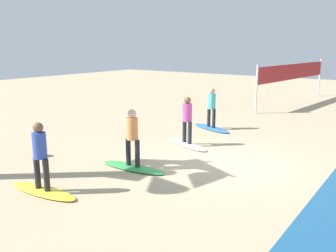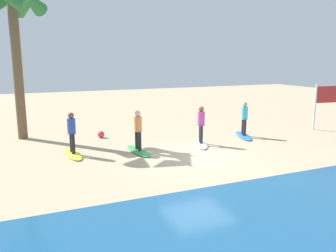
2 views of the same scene
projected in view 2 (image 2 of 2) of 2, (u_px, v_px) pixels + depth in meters
name	position (u px, v px, depth m)	size (l,w,h in m)	color
ground_plane	(197.00, 158.00, 13.43)	(60.00, 60.00, 0.00)	tan
surfboard_blue	(243.00, 136.00, 17.07)	(2.10, 0.56, 0.09)	blue
surfer_blue	(244.00, 116.00, 16.88)	(0.32, 0.44, 1.64)	#232328
surfboard_white	(201.00, 143.00, 15.52)	(2.10, 0.56, 0.09)	white
surfer_white	(201.00, 122.00, 15.33)	(0.32, 0.44, 1.64)	#232328
surfboard_green	(138.00, 151.00, 14.27)	(2.10, 0.56, 0.09)	green
surfer_green	(138.00, 127.00, 14.07)	(0.32, 0.46, 1.64)	#232328
surfboard_yellow	(73.00, 154.00, 13.83)	(2.10, 0.56, 0.09)	yellow
surfer_yellow	(72.00, 130.00, 13.64)	(0.32, 0.46, 1.64)	#232328
palm_tree	(13.00, 16.00, 15.61)	(2.88, 3.03, 7.13)	brown
beach_ball	(101.00, 134.00, 16.80)	(0.33, 0.33, 0.33)	#E53838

